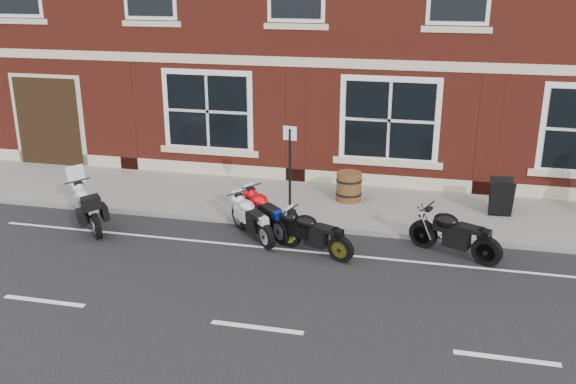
% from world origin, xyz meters
% --- Properties ---
extents(ground, '(80.00, 80.00, 0.00)m').
position_xyz_m(ground, '(0.00, 0.00, 0.00)').
color(ground, black).
rests_on(ground, ground).
extents(sidewalk, '(30.00, 3.00, 0.12)m').
position_xyz_m(sidewalk, '(0.00, 3.00, 0.06)').
color(sidewalk, slate).
rests_on(sidewalk, ground).
extents(kerb, '(30.00, 0.16, 0.12)m').
position_xyz_m(kerb, '(0.00, 1.42, 0.06)').
color(kerb, slate).
rests_on(kerb, ground).
extents(moto_touring_silver, '(1.44, 1.62, 1.34)m').
position_xyz_m(moto_touring_silver, '(-4.99, 0.44, 0.55)').
color(moto_touring_silver, black).
rests_on(moto_touring_silver, ground).
extents(moto_sport_red, '(1.47, 1.53, 0.90)m').
position_xyz_m(moto_sport_red, '(-0.92, 1.03, 0.52)').
color(moto_sport_red, black).
rests_on(moto_sport_red, ground).
extents(moto_sport_black, '(1.77, 0.85, 0.84)m').
position_xyz_m(moto_sport_black, '(0.35, 0.16, 0.48)').
color(moto_sport_black, black).
rests_on(moto_sport_black, ground).
extents(moto_sport_silver, '(1.38, 1.48, 0.85)m').
position_xyz_m(moto_sport_silver, '(-1.13, 0.69, 0.49)').
color(moto_sport_silver, black).
rests_on(moto_sport_silver, ground).
extents(moto_naked_black, '(1.90, 1.03, 0.92)m').
position_xyz_m(moto_naked_black, '(3.21, 0.71, 0.53)').
color(moto_naked_black, black).
rests_on(moto_naked_black, ground).
extents(a_board_sign, '(0.57, 0.41, 0.91)m').
position_xyz_m(a_board_sign, '(4.33, 3.04, 0.57)').
color(a_board_sign, black).
rests_on(a_board_sign, sidewalk).
extents(barrel_planter, '(0.67, 0.67, 0.74)m').
position_xyz_m(barrel_planter, '(0.66, 3.28, 0.49)').
color(barrel_planter, '#552416').
rests_on(barrel_planter, sidewalk).
extents(parking_sign, '(0.32, 0.07, 2.26)m').
position_xyz_m(parking_sign, '(-0.48, 1.55, 1.43)').
color(parking_sign, black).
rests_on(parking_sign, sidewalk).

